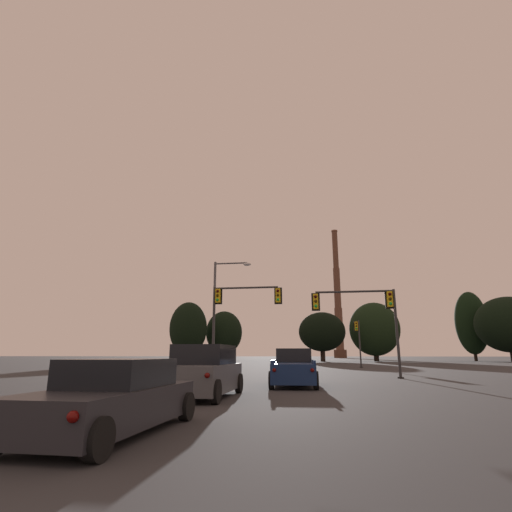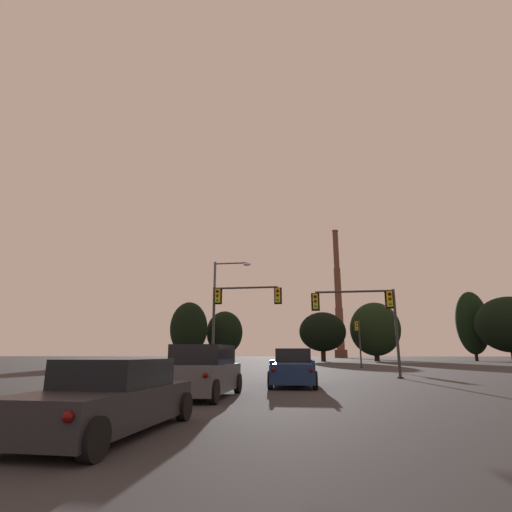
{
  "view_description": "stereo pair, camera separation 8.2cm",
  "coord_description": "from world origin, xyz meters",
  "px_view_note": "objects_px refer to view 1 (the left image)",
  "views": [
    {
      "loc": [
        0.93,
        -1.3,
        1.52
      ],
      "look_at": [
        -4.64,
        36.3,
        10.9
      ],
      "focal_mm": 28.0,
      "sensor_mm": 36.0,
      "label": 1
    },
    {
      "loc": [
        1.01,
        -1.29,
        1.52
      ],
      "look_at": [
        -4.64,
        36.3,
        10.9
      ],
      "focal_mm": 28.0,
      "sensor_mm": 36.0,
      "label": 2
    }
  ],
  "objects_px": {
    "traffic_light_overhead_left": "(236,307)",
    "smokestack": "(338,306)",
    "pickup_truck_center_lane_front": "(294,369)",
    "street_lamp": "(220,304)",
    "sedan_left_lane_third": "(113,399)",
    "traffic_light_overhead_right": "(366,310)",
    "suv_left_lane_second": "(204,372)",
    "traffic_light_far_right": "(358,336)"
  },
  "relations": [
    {
      "from": "traffic_light_overhead_left",
      "to": "smokestack",
      "type": "height_order",
      "value": "smokestack"
    },
    {
      "from": "pickup_truck_center_lane_front",
      "to": "smokestack",
      "type": "height_order",
      "value": "smokestack"
    },
    {
      "from": "street_lamp",
      "to": "smokestack",
      "type": "distance_m",
      "value": 147.84
    },
    {
      "from": "sedan_left_lane_third",
      "to": "street_lamp",
      "type": "distance_m",
      "value": 24.09
    },
    {
      "from": "pickup_truck_center_lane_front",
      "to": "traffic_light_overhead_right",
      "type": "xyz_separation_m",
      "value": [
        4.62,
        6.97,
        3.66
      ]
    },
    {
      "from": "smokestack",
      "to": "suv_left_lane_second",
      "type": "bearing_deg",
      "value": -94.94
    },
    {
      "from": "pickup_truck_center_lane_front",
      "to": "sedan_left_lane_third",
      "type": "height_order",
      "value": "pickup_truck_center_lane_front"
    },
    {
      "from": "traffic_light_overhead_right",
      "to": "traffic_light_overhead_left",
      "type": "bearing_deg",
      "value": 171.03
    },
    {
      "from": "pickup_truck_center_lane_front",
      "to": "smokestack",
      "type": "distance_m",
      "value": 157.91
    },
    {
      "from": "suv_left_lane_second",
      "to": "traffic_light_far_right",
      "type": "height_order",
      "value": "traffic_light_far_right"
    },
    {
      "from": "suv_left_lane_second",
      "to": "smokestack",
      "type": "relative_size",
      "value": 0.09
    },
    {
      "from": "sedan_left_lane_third",
      "to": "traffic_light_overhead_left",
      "type": "xyz_separation_m",
      "value": [
        -1.87,
        21.57,
        4.3
      ]
    },
    {
      "from": "traffic_light_overhead_right",
      "to": "smokestack",
      "type": "bearing_deg",
      "value": 87.51
    },
    {
      "from": "traffic_light_far_right",
      "to": "suv_left_lane_second",
      "type": "bearing_deg",
      "value": -104.65
    },
    {
      "from": "suv_left_lane_second",
      "to": "sedan_left_lane_third",
      "type": "bearing_deg",
      "value": -89.23
    },
    {
      "from": "pickup_truck_center_lane_front",
      "to": "sedan_left_lane_third",
      "type": "distance_m",
      "value": 13.43
    },
    {
      "from": "suv_left_lane_second",
      "to": "traffic_light_overhead_right",
      "type": "distance_m",
      "value": 15.58
    },
    {
      "from": "pickup_truck_center_lane_front",
      "to": "traffic_light_overhead_right",
      "type": "relative_size",
      "value": 0.96
    },
    {
      "from": "pickup_truck_center_lane_front",
      "to": "traffic_light_overhead_right",
      "type": "bearing_deg",
      "value": 53.84
    },
    {
      "from": "suv_left_lane_second",
      "to": "smokestack",
      "type": "height_order",
      "value": "smokestack"
    },
    {
      "from": "sedan_left_lane_third",
      "to": "traffic_light_overhead_right",
      "type": "relative_size",
      "value": 0.82
    },
    {
      "from": "street_lamp",
      "to": "pickup_truck_center_lane_front",
      "type": "bearing_deg",
      "value": -58.03
    },
    {
      "from": "traffic_light_far_right",
      "to": "street_lamp",
      "type": "relative_size",
      "value": 0.61
    },
    {
      "from": "traffic_light_far_right",
      "to": "pickup_truck_center_lane_front",
      "type": "bearing_deg",
      "value": -102.12
    },
    {
      "from": "traffic_light_overhead_left",
      "to": "smokestack",
      "type": "bearing_deg",
      "value": 83.88
    },
    {
      "from": "traffic_light_overhead_right",
      "to": "street_lamp",
      "type": "relative_size",
      "value": 0.65
    },
    {
      "from": "traffic_light_overhead_left",
      "to": "street_lamp",
      "type": "distance_m",
      "value": 2.47
    },
    {
      "from": "traffic_light_overhead_right",
      "to": "smokestack",
      "type": "height_order",
      "value": "smokestack"
    },
    {
      "from": "suv_left_lane_second",
      "to": "traffic_light_far_right",
      "type": "distance_m",
      "value": 35.91
    },
    {
      "from": "traffic_light_far_right",
      "to": "street_lamp",
      "type": "xyz_separation_m",
      "value": [
        -12.5,
        -18.24,
        1.83
      ]
    },
    {
      "from": "pickup_truck_center_lane_front",
      "to": "traffic_light_far_right",
      "type": "xyz_separation_m",
      "value": [
        6.11,
        28.47,
        2.79
      ]
    },
    {
      "from": "sedan_left_lane_third",
      "to": "suv_left_lane_second",
      "type": "xyz_separation_m",
      "value": [
        -0.09,
        6.95,
        0.23
      ]
    },
    {
      "from": "sedan_left_lane_third",
      "to": "traffic_light_overhead_left",
      "type": "height_order",
      "value": "traffic_light_overhead_left"
    },
    {
      "from": "traffic_light_overhead_right",
      "to": "traffic_light_far_right",
      "type": "xyz_separation_m",
      "value": [
        1.49,
        21.5,
        -0.87
      ]
    },
    {
      "from": "smokestack",
      "to": "sedan_left_lane_third",
      "type": "bearing_deg",
      "value": -94.71
    },
    {
      "from": "suv_left_lane_second",
      "to": "smokestack",
      "type": "distance_m",
      "value": 164.23
    },
    {
      "from": "pickup_truck_center_lane_front",
      "to": "suv_left_lane_second",
      "type": "distance_m",
      "value": 6.84
    },
    {
      "from": "street_lamp",
      "to": "traffic_light_overhead_left",
      "type": "bearing_deg",
      "value": -47.01
    },
    {
      "from": "traffic_light_far_right",
      "to": "smokestack",
      "type": "distance_m",
      "value": 129.03
    },
    {
      "from": "smokestack",
      "to": "pickup_truck_center_lane_front",
      "type": "bearing_deg",
      "value": -94.07
    },
    {
      "from": "traffic_light_far_right",
      "to": "smokestack",
      "type": "relative_size",
      "value": 0.1
    },
    {
      "from": "smokestack",
      "to": "traffic_light_overhead_left",
      "type": "bearing_deg",
      "value": -96.12
    }
  ]
}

